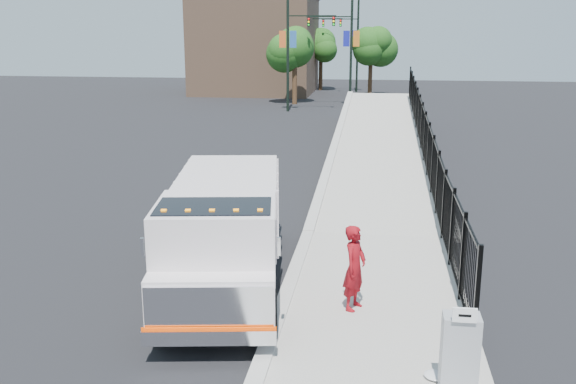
# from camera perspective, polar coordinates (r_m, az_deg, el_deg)

# --- Properties ---
(ground) EXTENTS (120.00, 120.00, 0.00)m
(ground) POSITION_cam_1_polar(r_m,az_deg,el_deg) (13.77, -0.02, -9.10)
(ground) COLOR black
(ground) RESTS_ON ground
(sidewalk) EXTENTS (3.55, 12.00, 0.12)m
(sidewalk) POSITION_cam_1_polar(r_m,az_deg,el_deg) (11.82, 8.10, -13.08)
(sidewalk) COLOR #9E998E
(sidewalk) RESTS_ON ground
(curb) EXTENTS (0.30, 12.00, 0.16)m
(curb) POSITION_cam_1_polar(r_m,az_deg,el_deg) (11.94, -1.39, -12.52)
(curb) COLOR #ADAAA3
(curb) RESTS_ON ground
(ramp) EXTENTS (3.95, 24.06, 3.19)m
(ramp) POSITION_cam_1_polar(r_m,az_deg,el_deg) (29.03, 8.60, 3.28)
(ramp) COLOR #9E998E
(ramp) RESTS_ON ground
(iron_fence) EXTENTS (0.10, 28.00, 1.80)m
(iron_fence) POSITION_cam_1_polar(r_m,az_deg,el_deg) (25.00, 12.00, 3.46)
(iron_fence) COLOR black
(iron_fence) RESTS_ON ground
(truck) EXTENTS (3.32, 7.33, 2.42)m
(truck) POSITION_cam_1_polar(r_m,az_deg,el_deg) (13.77, -5.68, -3.11)
(truck) COLOR black
(truck) RESTS_ON ground
(worker) EXTENTS (0.61, 0.73, 1.70)m
(worker) POSITION_cam_1_polar(r_m,az_deg,el_deg) (12.60, 5.95, -6.71)
(worker) COLOR maroon
(worker) RESTS_ON sidewalk
(utility_cabinet) EXTENTS (0.55, 0.40, 1.25)m
(utility_cabinet) POSITION_cam_1_polar(r_m,az_deg,el_deg) (10.23, 15.00, -13.74)
(utility_cabinet) COLOR gray
(utility_cabinet) RESTS_ON sidewalk
(arrow_sign) EXTENTS (0.35, 0.04, 0.22)m
(arrow_sign) POSITION_cam_1_polar(r_m,az_deg,el_deg) (9.71, 15.44, -10.50)
(arrow_sign) COLOR white
(arrow_sign) RESTS_ON utility_cabinet
(debris) EXTENTS (0.36, 0.36, 0.09)m
(debris) POSITION_cam_1_polar(r_m,az_deg,el_deg) (10.78, 12.95, -15.58)
(debris) COLOR silver
(debris) RESTS_ON sidewalk
(light_pole_0) EXTENTS (3.77, 0.22, 8.00)m
(light_pole_0) POSITION_cam_1_polar(r_m,az_deg,el_deg) (43.78, 0.39, 12.86)
(light_pole_0) COLOR black
(light_pole_0) RESTS_ON ground
(light_pole_1) EXTENTS (3.78, 0.22, 8.00)m
(light_pole_1) POSITION_cam_1_polar(r_m,az_deg,el_deg) (46.87, 5.26, 12.89)
(light_pole_1) COLOR black
(light_pole_1) RESTS_ON ground
(light_pole_2) EXTENTS (3.77, 0.22, 8.00)m
(light_pole_2) POSITION_cam_1_polar(r_m,az_deg,el_deg) (56.14, 1.80, 13.17)
(light_pole_2) COLOR black
(light_pole_2) RESTS_ON ground
(light_pole_3) EXTENTS (3.78, 0.22, 8.00)m
(light_pole_3) POSITION_cam_1_polar(r_m,az_deg,el_deg) (58.04, 5.90, 13.14)
(light_pole_3) COLOR black
(light_pole_3) RESTS_ON ground
(tree_0) EXTENTS (3.05, 3.05, 5.53)m
(tree_0) POSITION_cam_1_polar(r_m,az_deg,el_deg) (48.17, 0.60, 12.51)
(tree_0) COLOR #382314
(tree_0) RESTS_ON ground
(tree_1) EXTENTS (2.64, 2.64, 5.32)m
(tree_1) POSITION_cam_1_polar(r_m,az_deg,el_deg) (54.31, 7.39, 12.58)
(tree_1) COLOR #382314
(tree_1) RESTS_ON ground
(tree_2) EXTENTS (2.69, 2.69, 5.35)m
(tree_2) POSITION_cam_1_polar(r_m,az_deg,el_deg) (59.68, 2.95, 12.83)
(tree_2) COLOR #382314
(tree_2) RESTS_ON ground
(building) EXTENTS (10.00, 10.00, 8.00)m
(building) POSITION_cam_1_polar(r_m,az_deg,el_deg) (57.55, -2.83, 12.82)
(building) COLOR #8C664C
(building) RESTS_ON ground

